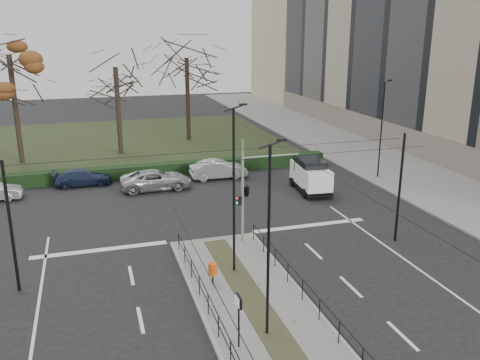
# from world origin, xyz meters

# --- Properties ---
(ground) EXTENTS (140.00, 140.00, 0.00)m
(ground) POSITION_xyz_m (0.00, 0.00, 0.00)
(ground) COLOR black
(ground) RESTS_ON ground
(median_island) EXTENTS (4.40, 15.00, 0.14)m
(median_island) POSITION_xyz_m (0.00, -2.50, 0.07)
(median_island) COLOR #615E5C
(median_island) RESTS_ON ground
(sidewalk_east) EXTENTS (8.00, 90.00, 0.14)m
(sidewalk_east) POSITION_xyz_m (18.00, 22.00, 0.07)
(sidewalk_east) COLOR #615E5C
(sidewalk_east) RESTS_ON ground
(park) EXTENTS (38.00, 26.00, 0.10)m
(park) POSITION_xyz_m (-6.00, 32.00, 0.05)
(park) COLOR black
(park) RESTS_ON ground
(hedge) EXTENTS (38.00, 1.00, 1.00)m
(hedge) POSITION_xyz_m (-6.00, 18.60, 0.50)
(hedge) COLOR black
(hedge) RESTS_ON ground
(apartment_block) EXTENTS (13.09, 52.10, 21.64)m
(apartment_block) POSITION_xyz_m (27.97, 23.97, 10.39)
(apartment_block) COLOR tan
(apartment_block) RESTS_ON ground
(median_railing) EXTENTS (4.14, 13.24, 0.92)m
(median_railing) POSITION_xyz_m (0.00, -2.60, 0.98)
(median_railing) COLOR black
(median_railing) RESTS_ON median_island
(catenary) EXTENTS (20.00, 34.00, 6.00)m
(catenary) POSITION_xyz_m (0.00, 1.62, 3.42)
(catenary) COLOR black
(catenary) RESTS_ON ground
(traffic_light) EXTENTS (3.41, 1.96, 5.02)m
(traffic_light) POSITION_xyz_m (1.74, 4.08, 3.06)
(traffic_light) COLOR gray
(traffic_light) RESTS_ON median_island
(litter_bin) EXTENTS (0.39, 0.39, 1.00)m
(litter_bin) POSITION_xyz_m (-1.26, -0.17, 0.86)
(litter_bin) COLOR black
(litter_bin) RESTS_ON median_island
(info_panel) EXTENTS (0.12, 0.53, 2.05)m
(info_panel) POSITION_xyz_m (-1.51, -5.04, 1.75)
(info_panel) COLOR black
(info_panel) RESTS_ON median_island
(streetlamp_median_near) EXTENTS (0.62, 0.13, 7.48)m
(streetlamp_median_near) POSITION_xyz_m (-0.23, -4.55, 3.94)
(streetlamp_median_near) COLOR black
(streetlamp_median_near) RESTS_ON median_island
(streetlamp_median_far) EXTENTS (0.66, 0.14, 7.94)m
(streetlamp_median_far) POSITION_xyz_m (0.05, 0.82, 4.17)
(streetlamp_median_far) COLOR black
(streetlamp_median_far) RESTS_ON median_island
(streetlamp_sidewalk) EXTENTS (0.62, 0.13, 7.44)m
(streetlamp_sidewalk) POSITION_xyz_m (15.21, 12.95, 3.92)
(streetlamp_sidewalk) COLOR black
(streetlamp_sidewalk) RESTS_ON sidewalk_east
(parked_car_third) EXTENTS (4.19, 1.72, 1.21)m
(parked_car_third) POSITION_xyz_m (-6.78, 17.76, 0.61)
(parked_car_third) COLOR #1E2A47
(parked_car_third) RESTS_ON ground
(parked_car_fourth) EXTENTS (5.07, 2.36, 1.40)m
(parked_car_fourth) POSITION_xyz_m (-1.70, 15.23, 0.70)
(parked_car_fourth) COLOR #A6A9AE
(parked_car_fourth) RESTS_ON ground
(white_van) EXTENTS (2.32, 4.49, 2.34)m
(white_van) POSITION_xyz_m (8.81, 11.49, 1.22)
(white_van) COLOR white
(white_van) RESTS_ON ground
(rust_tree) EXTENTS (7.07, 7.07, 11.95)m
(rust_tree) POSITION_xyz_m (-11.79, 25.97, 9.16)
(rust_tree) COLOR black
(rust_tree) RESTS_ON park
(bare_tree_center) EXTENTS (8.31, 8.31, 11.04)m
(bare_tree_center) POSITION_xyz_m (3.93, 31.18, 7.81)
(bare_tree_center) COLOR black
(bare_tree_center) RESTS_ON park
(bare_tree_near) EXTENTS (5.73, 5.73, 10.42)m
(bare_tree_near) POSITION_xyz_m (-3.32, 27.02, 7.36)
(bare_tree_near) COLOR black
(bare_tree_near) RESTS_ON park
(parked_car_fifth) EXTENTS (4.44, 1.62, 1.45)m
(parked_car_fifth) POSITION_xyz_m (3.34, 16.60, 0.73)
(parked_car_fifth) COLOR #A6A9AE
(parked_car_fifth) RESTS_ON ground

